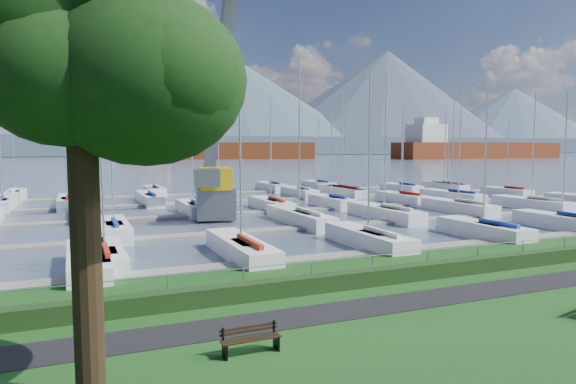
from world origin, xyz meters
TOP-DOWN VIEW (x-y plane):
  - path at (0.00, -3.00)m, footprint 160.00×2.00m
  - water at (0.00, 260.00)m, footprint 800.00×540.00m
  - hedge at (0.00, -0.40)m, footprint 80.00×0.70m
  - fence at (0.00, 0.00)m, footprint 80.00×0.04m
  - foothill at (0.00, 330.00)m, footprint 900.00×80.00m
  - mountains at (7.35, 404.62)m, footprint 1190.00×360.00m
  - docks at (0.00, 26.00)m, footprint 90.00×41.60m
  - bench_left at (-8.52, -5.33)m, footprint 1.81×0.46m
  - tree at (-12.52, -6.01)m, footprint 7.11×6.76m
  - crane at (-1.58, 24.31)m, footprint 4.69×13.36m
  - cargo_ship_mid at (47.90, 219.42)m, footprint 89.99×39.82m
  - cargo_ship_east at (167.79, 178.10)m, footprint 89.74×19.69m
  - sailboat_fleet at (-2.79, 29.18)m, footprint 76.18×48.92m

SIDE VIEW (x-z plane):
  - water at x=0.00m, z-range -0.50..-0.30m
  - docks at x=0.00m, z-range -0.34..-0.09m
  - path at x=0.00m, z-range -0.01..0.03m
  - hedge at x=0.00m, z-range 0.00..0.70m
  - bench_left at x=-8.52m, z-range -0.01..0.84m
  - fence at x=0.00m, z-range 1.18..1.22m
  - cargo_ship_east at x=167.79m, z-range -7.11..14.39m
  - cargo_ship_mid at x=47.90m, z-range -7.10..14.40m
  - crane at x=-1.58m, z-range -5.85..16.50m
  - sailboat_fleet at x=-2.79m, z-range -1.42..12.22m
  - foothill at x=0.00m, z-range 0.00..12.00m
  - tree at x=-12.52m, z-range 2.40..15.45m
  - mountains at x=7.35m, z-range -10.82..104.18m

